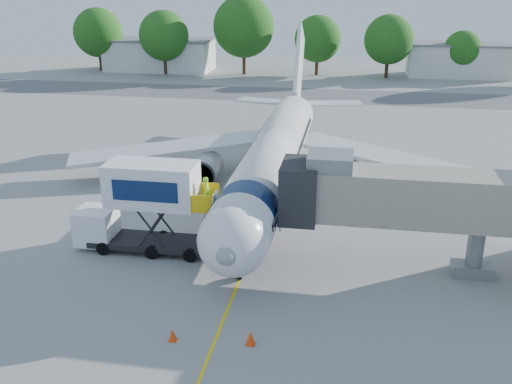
% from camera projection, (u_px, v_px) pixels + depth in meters
% --- Properties ---
extents(ground, '(160.00, 160.00, 0.00)m').
position_uv_depth(ground, '(266.00, 212.00, 39.79)').
color(ground, gray).
rests_on(ground, ground).
extents(guidance_line, '(0.15, 70.00, 0.01)m').
position_uv_depth(guidance_line, '(266.00, 212.00, 39.79)').
color(guidance_line, yellow).
rests_on(guidance_line, ground).
extents(taxiway_strip, '(120.00, 10.00, 0.01)m').
position_uv_depth(taxiway_strip, '(313.00, 95.00, 78.48)').
color(taxiway_strip, '#59595B').
rests_on(taxiway_strip, ground).
extents(aircraft, '(34.17, 37.73, 11.35)m').
position_uv_depth(aircraft, '(275.00, 155.00, 42.54)').
color(aircraft, white).
rests_on(aircraft, ground).
extents(jet_bridge, '(13.90, 3.20, 6.60)m').
position_uv_depth(jet_bridge, '(394.00, 197.00, 30.54)').
color(jet_bridge, gray).
rests_on(jet_bridge, ground).
extents(catering_hiloader, '(8.50, 2.44, 5.50)m').
position_uv_depth(catering_hiloader, '(143.00, 207.00, 33.35)').
color(catering_hiloader, black).
rests_on(catering_hiloader, ground).
extents(ground_tug, '(3.81, 2.94, 1.36)m').
position_uv_depth(ground_tug, '(216.00, 331.00, 25.23)').
color(ground_tug, white).
rests_on(ground_tug, ground).
extents(safety_cone_a, '(0.43, 0.43, 0.68)m').
position_uv_depth(safety_cone_a, '(251.00, 338.00, 25.40)').
color(safety_cone_a, '#EB3C0C').
rests_on(safety_cone_a, ground).
extents(safety_cone_b, '(0.38, 0.38, 0.61)m').
position_uv_depth(safety_cone_b, '(173.00, 335.00, 25.70)').
color(safety_cone_b, '#EB3C0C').
rests_on(safety_cone_b, ground).
extents(outbuilding_left, '(18.40, 8.40, 5.30)m').
position_uv_depth(outbuilding_left, '(160.00, 55.00, 98.55)').
color(outbuilding_left, silver).
rests_on(outbuilding_left, ground).
extents(outbuilding_right, '(16.40, 7.40, 5.30)m').
position_uv_depth(outbuilding_right, '(458.00, 60.00, 92.48)').
color(outbuilding_right, silver).
rests_on(outbuilding_right, ground).
extents(tree_a, '(8.25, 8.25, 10.52)m').
position_uv_depth(tree_a, '(98.00, 33.00, 96.97)').
color(tree_a, '#382314').
rests_on(tree_a, ground).
extents(tree_b, '(8.12, 8.12, 10.36)m').
position_uv_depth(tree_b, '(164.00, 35.00, 93.27)').
color(tree_b, '#382314').
rests_on(tree_b, ground).
extents(tree_c, '(9.95, 9.95, 12.68)m').
position_uv_depth(tree_c, '(244.00, 27.00, 92.55)').
color(tree_c, '#382314').
rests_on(tree_c, ground).
extents(tree_d, '(7.55, 7.55, 9.62)m').
position_uv_depth(tree_d, '(318.00, 39.00, 92.49)').
color(tree_d, '#382314').
rests_on(tree_d, ground).
extents(tree_e, '(7.76, 7.76, 9.90)m').
position_uv_depth(tree_e, '(389.00, 40.00, 89.94)').
color(tree_e, '#382314').
rests_on(tree_e, ground).
extents(tree_f, '(5.84, 5.84, 7.45)m').
position_uv_depth(tree_f, '(462.00, 49.00, 90.31)').
color(tree_f, '#382314').
rests_on(tree_f, ground).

